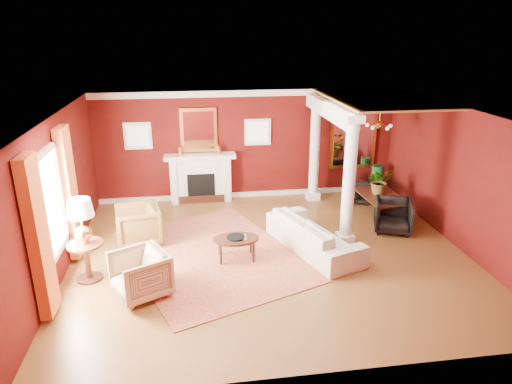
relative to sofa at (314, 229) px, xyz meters
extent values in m
plane|color=brown|center=(-0.94, -0.07, -0.47)|extent=(8.00, 8.00, 0.00)
cube|color=#530D0B|center=(-0.94, 3.43, 0.98)|extent=(8.00, 0.04, 2.90)
cube|color=#530D0B|center=(-0.94, -3.57, 0.98)|extent=(8.00, 0.04, 2.90)
cube|color=#530D0B|center=(-4.94, -0.07, 0.98)|extent=(0.04, 7.00, 2.90)
cube|color=#530D0B|center=(3.06, -0.07, 0.98)|extent=(0.04, 7.00, 2.90)
cube|color=silver|center=(-0.94, -0.07, 2.43)|extent=(8.00, 7.00, 0.04)
cube|color=white|center=(-2.24, 3.26, 0.13)|extent=(1.60, 0.34, 1.20)
cube|color=black|center=(-2.24, 3.08, -0.02)|extent=(0.72, 0.03, 0.70)
cube|color=black|center=(-2.24, 3.08, -0.37)|extent=(1.20, 0.05, 0.20)
cube|color=white|center=(-2.24, 3.22, 0.77)|extent=(1.85, 0.42, 0.10)
cube|color=white|center=(-2.94, 3.23, 0.13)|extent=(0.16, 0.40, 1.20)
cube|color=white|center=(-1.54, 3.23, 0.13)|extent=(0.16, 0.40, 1.20)
cube|color=gold|center=(-2.24, 3.39, 1.43)|extent=(0.95, 0.06, 1.15)
cube|color=white|center=(-2.24, 3.35, 1.43)|extent=(0.78, 0.02, 0.98)
cube|color=white|center=(-3.79, 3.40, 1.33)|extent=(0.70, 0.06, 0.70)
cube|color=white|center=(-3.79, 3.36, 1.33)|extent=(0.54, 0.02, 0.54)
cube|color=white|center=(-0.69, 3.40, 1.33)|extent=(0.70, 0.06, 0.70)
cube|color=white|center=(-0.69, 3.36, 1.33)|extent=(0.54, 0.02, 0.54)
cube|color=white|center=(-4.92, -0.67, 1.08)|extent=(0.03, 1.30, 1.70)
cube|color=white|center=(-4.89, -1.37, 1.08)|extent=(0.08, 0.10, 1.90)
cube|color=white|center=(-4.89, 0.03, 1.08)|extent=(0.08, 0.10, 1.90)
cube|color=#C75A22|center=(-4.82, -1.67, 0.93)|extent=(0.18, 0.55, 2.60)
cube|color=#C75A22|center=(-4.82, 0.33, 0.93)|extent=(0.18, 0.55, 2.60)
cube|color=white|center=(0.76, 0.23, -0.37)|extent=(0.34, 0.34, 0.20)
cylinder|color=white|center=(0.76, 0.23, 0.98)|extent=(0.26, 0.26, 2.50)
cube|color=white|center=(0.76, 0.23, 2.25)|extent=(0.36, 0.36, 0.16)
cube|color=white|center=(0.76, 2.93, -0.37)|extent=(0.34, 0.34, 0.20)
cylinder|color=white|center=(0.76, 2.93, 0.98)|extent=(0.26, 0.26, 2.50)
cube|color=white|center=(0.76, 2.93, 2.25)|extent=(0.36, 0.36, 0.16)
cube|color=white|center=(0.76, 1.83, 2.15)|extent=(0.30, 3.20, 0.32)
cube|color=gold|center=(1.91, 1.68, 2.40)|extent=(2.30, 3.40, 0.04)
cube|color=gold|center=(1.96, 3.39, 1.08)|extent=(1.30, 0.06, 1.70)
cube|color=white|center=(1.96, 3.35, 1.08)|extent=(1.10, 0.02, 1.50)
cylinder|color=#BF7D3C|center=(1.96, 1.73, 2.10)|extent=(0.02, 0.02, 0.65)
sphere|color=#BF7D3C|center=(1.96, 1.73, 1.78)|extent=(0.20, 0.20, 0.20)
sphere|color=#F3E5CE|center=(2.24, 1.73, 1.75)|extent=(0.09, 0.09, 0.09)
sphere|color=#F3E5CE|center=(2.05, 1.99, 1.75)|extent=(0.09, 0.09, 0.09)
sphere|color=#F3E5CE|center=(1.74, 1.89, 1.75)|extent=(0.09, 0.09, 0.09)
sphere|color=#F3E5CE|center=(1.74, 1.56, 1.75)|extent=(0.09, 0.09, 0.09)
sphere|color=#F3E5CE|center=(2.05, 1.46, 1.75)|extent=(0.09, 0.09, 0.09)
cube|color=white|center=(-0.94, 3.39, 2.35)|extent=(8.00, 0.08, 0.16)
cube|color=white|center=(-0.94, 3.39, -0.41)|extent=(8.00, 0.08, 0.12)
cube|color=maroon|center=(-2.16, 0.05, -0.46)|extent=(4.36, 4.95, 0.02)
imported|color=#F2E3CC|center=(0.00, 0.00, 0.00)|extent=(1.48, 2.51, 0.95)
imported|color=black|center=(-3.66, 0.86, -0.01)|extent=(0.99, 1.03, 0.93)
imported|color=tan|center=(-3.42, -1.24, -0.03)|extent=(1.11, 1.14, 0.89)
cylinder|color=black|center=(-1.65, -0.18, -0.03)|extent=(0.93, 0.93, 0.05)
cylinder|color=black|center=(-1.98, -0.39, -0.26)|extent=(0.05, 0.05, 0.42)
cylinder|color=black|center=(-1.33, -0.39, -0.26)|extent=(0.05, 0.05, 0.42)
cylinder|color=black|center=(-1.98, 0.02, -0.26)|extent=(0.05, 0.05, 0.42)
cylinder|color=black|center=(-1.33, 0.02, -0.26)|extent=(0.05, 0.05, 0.42)
imported|color=black|center=(-1.62, -0.18, 0.12)|extent=(0.17, 0.03, 0.24)
cylinder|color=black|center=(-4.44, -0.57, -0.45)|extent=(0.47, 0.47, 0.04)
cylinder|color=black|center=(-4.44, -0.57, -0.11)|extent=(0.10, 0.10, 0.72)
cylinder|color=black|center=(-4.44, -0.57, 0.25)|extent=(0.64, 0.64, 0.04)
sphere|color=#BF7D3C|center=(-4.44, -0.57, 0.46)|extent=(0.30, 0.30, 0.30)
cylinder|color=#BF7D3C|center=(-4.44, -0.57, 0.67)|extent=(0.03, 0.03, 0.32)
cone|color=#F3E5CE|center=(-4.44, -0.57, 0.96)|extent=(0.47, 0.47, 0.32)
imported|color=black|center=(2.09, 1.52, -0.02)|extent=(0.67, 1.66, 0.91)
imported|color=black|center=(2.03, 0.66, -0.06)|extent=(1.01, 0.98, 0.83)
imported|color=black|center=(1.88, 2.60, -0.11)|extent=(0.88, 0.85, 0.73)
sphere|color=#15441F|center=(2.56, 2.93, -0.30)|extent=(0.37, 0.37, 0.37)
cylinder|color=#15441F|center=(2.56, 2.93, -0.04)|extent=(0.33, 0.33, 0.87)
imported|color=#26591E|center=(2.05, 1.60, 0.69)|extent=(0.60, 0.67, 0.51)
camera|label=1|loc=(-2.44, -8.36, 3.95)|focal=32.00mm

